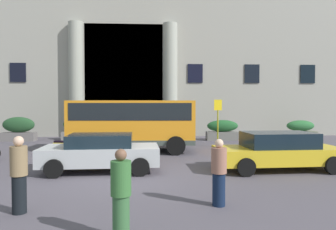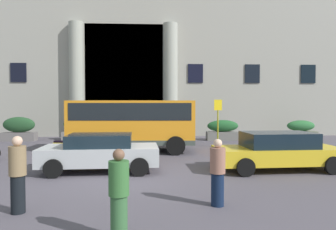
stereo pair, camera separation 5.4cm
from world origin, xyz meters
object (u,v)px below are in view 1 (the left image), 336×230
hedge_planter_far_west (19,129)px  pedestrian_man_crossing (219,172)px  hedge_planter_entrance_right (300,130)px  parked_sedan_second (101,152)px  hedge_planter_east (79,129)px  pedestrian_man_red_shirt (121,194)px  bus_stop_sign (218,118)px  motorcycle_near_kerb (271,148)px  hedge_planter_far_east (131,130)px  parked_hatchback_near (278,151)px  orange_minibus (133,121)px  pedestrian_woman_with_bag (19,174)px  motorcycle_far_end (64,149)px  hedge_planter_west (223,130)px

hedge_planter_far_west → pedestrian_man_crossing: bearing=-52.9°
hedge_planter_entrance_right → parked_sedan_second: parked_sedan_second is taller
hedge_planter_east → pedestrian_man_crossing: size_ratio=1.35×
parked_sedan_second → pedestrian_man_red_shirt: 5.85m
bus_stop_sign → motorcycle_near_kerb: bus_stop_sign is taller
motorcycle_near_kerb → parked_sedan_second: bearing=-166.9°
bus_stop_sign → pedestrian_man_red_shirt: bus_stop_sign is taller
hedge_planter_far_east → motorcycle_near_kerb: size_ratio=0.97×
hedge_planter_far_east → hedge_planter_east: bearing=177.5°
bus_stop_sign → parked_hatchback_near: size_ratio=0.58×
orange_minibus → hedge_planter_far_east: orange_minibus is taller
pedestrian_woman_with_bag → hedge_planter_far_west: bearing=-144.4°
hedge_planter_far_east → hedge_planter_east: size_ratio=0.93×
hedge_planter_entrance_right → pedestrian_man_red_shirt: size_ratio=1.27×
pedestrian_man_red_shirt → orange_minibus: bearing=-75.0°
hedge_planter_far_west → parked_hatchback_near: hedge_planter_far_west is taller
orange_minibus → pedestrian_man_crossing: orange_minibus is taller
hedge_planter_east → pedestrian_woman_with_bag: bearing=-81.8°
parked_hatchback_near → motorcycle_near_kerb: bearing=71.3°
parked_hatchback_near → pedestrian_man_red_shirt: pedestrian_man_red_shirt is taller
motorcycle_near_kerb → hedge_planter_far_west: bearing=147.9°
parked_hatchback_near → motorcycle_far_end: (-8.41, 2.55, -0.25)m
orange_minibus → hedge_planter_far_east: (-0.43, 5.14, -0.86)m
hedge_planter_far_east → pedestrian_woman_with_bag: 14.17m
parked_hatchback_near → hedge_planter_east: bearing=130.2°
hedge_planter_far_west → pedestrian_woman_with_bag: bearing=-67.2°
hedge_planter_far_east → motorcycle_far_end: (-2.42, -7.41, -0.24)m
hedge_planter_entrance_right → motorcycle_near_kerb: (-5.11, -7.74, -0.17)m
parked_sedan_second → pedestrian_woman_with_bag: bearing=-106.7°
hedge_planter_east → pedestrian_man_red_shirt: 16.30m
orange_minibus → parked_sedan_second: orange_minibus is taller
parked_hatchback_near → pedestrian_man_crossing: bearing=-131.2°
pedestrian_man_crossing → pedestrian_woman_with_bag: size_ratio=0.93×
motorcycle_far_end → pedestrian_man_crossing: pedestrian_man_crossing is taller
orange_minibus → bus_stop_sign: 4.89m
hedge_planter_entrance_right → pedestrian_woman_with_bag: (-13.25, -14.20, 0.23)m
bus_stop_sign → hedge_planter_far_west: size_ratio=1.24×
motorcycle_far_end → pedestrian_woman_with_bag: 6.75m
hedge_planter_entrance_right → motorcycle_near_kerb: 9.28m
pedestrian_woman_with_bag → hedge_planter_far_east: bearing=-173.3°
parked_hatchback_near → pedestrian_woman_with_bag: size_ratio=2.72×
hedge_planter_west → hedge_planter_east: (-9.67, 0.59, 0.10)m
hedge_planter_east → parked_hatchback_near: (9.53, -10.12, -0.05)m
hedge_planter_far_west → pedestrian_woman_with_bag: size_ratio=1.27×
hedge_planter_far_east → parked_sedan_second: bearing=-92.5°
bus_stop_sign → hedge_planter_far_east: bearing=144.0°
hedge_planter_entrance_right → pedestrian_woman_with_bag: pedestrian_woman_with_bag is taller
parked_sedan_second → motorcycle_near_kerb: bearing=14.7°
bus_stop_sign → hedge_planter_east: (-8.65, 3.86, -0.89)m
motorcycle_near_kerb → pedestrian_man_crossing: pedestrian_man_crossing is taller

